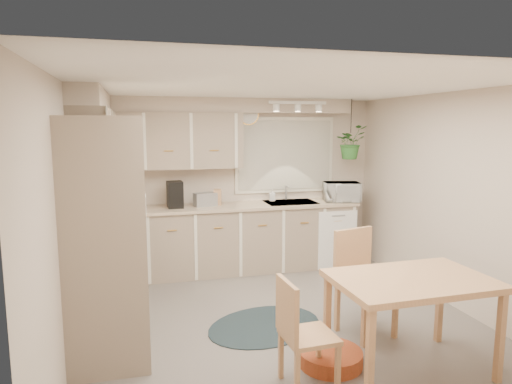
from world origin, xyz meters
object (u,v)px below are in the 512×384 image
(microwave, at_px, (342,190))
(chair_left, at_px, (309,333))
(braided_rug, at_px, (265,326))
(pet_bed, at_px, (330,358))
(chair_back, at_px, (367,284))
(dining_table, at_px, (410,324))

(microwave, bearing_deg, chair_left, -106.43)
(braided_rug, distance_m, pet_bed, 0.94)
(chair_left, xyz_separation_m, chair_back, (0.86, 0.70, 0.07))
(chair_left, distance_m, chair_back, 1.11)
(pet_bed, bearing_deg, chair_left, -140.66)
(chair_left, height_order, chair_back, chair_back)
(chair_back, xyz_separation_m, microwave, (0.74, 2.17, 0.60))
(dining_table, distance_m, chair_back, 0.69)
(dining_table, relative_size, braided_rug, 1.04)
(pet_bed, bearing_deg, microwave, 63.44)
(dining_table, xyz_separation_m, chair_left, (-0.89, -0.01, 0.04))
(braided_rug, xyz_separation_m, microwave, (1.65, 1.75, 1.10))
(chair_left, distance_m, braided_rug, 1.20)
(chair_back, distance_m, pet_bed, 0.85)
(chair_back, distance_m, microwave, 2.37)
(chair_back, relative_size, braided_rug, 0.83)
(chair_left, bearing_deg, chair_back, 125.75)
(dining_table, distance_m, microwave, 3.02)
(dining_table, xyz_separation_m, microwave, (0.71, 2.85, 0.71))
(dining_table, height_order, chair_left, chair_left)
(chair_left, bearing_deg, dining_table, 87.79)
(pet_bed, xyz_separation_m, microwave, (1.31, 2.62, 1.05))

